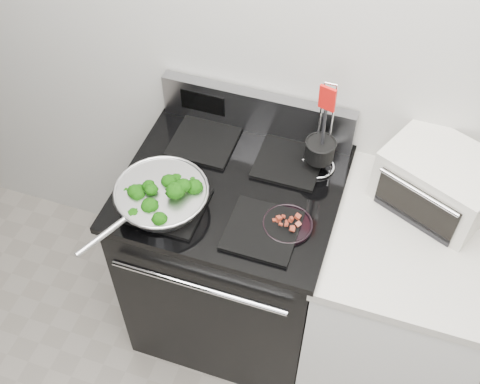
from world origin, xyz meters
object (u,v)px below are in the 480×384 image
at_px(skillet, 161,196).
at_px(bacon_plate, 288,223).
at_px(gas_range, 233,255).
at_px(utensil_holder, 319,154).
at_px(toaster_oven, 439,180).

distance_m(skillet, bacon_plate, 0.45).
xyz_separation_m(skillet, bacon_plate, (0.44, 0.06, -0.04)).
relative_size(gas_range, bacon_plate, 6.47).
relative_size(utensil_holder, toaster_oven, 0.85).
bearing_deg(skillet, bacon_plate, 31.73).
bearing_deg(skillet, gas_range, 66.65).
bearing_deg(bacon_plate, skillet, -172.78).
bearing_deg(skillet, toaster_oven, 46.04).
xyz_separation_m(skillet, utensil_holder, (0.47, 0.36, 0.02)).
xyz_separation_m(utensil_holder, toaster_oven, (0.43, 0.00, 0.01)).
bearing_deg(utensil_holder, toaster_oven, 14.30).
bearing_deg(gas_range, utensil_holder, 32.56).
xyz_separation_m(gas_range, utensil_holder, (0.28, 0.18, 0.53)).
bearing_deg(toaster_oven, bacon_plate, -122.55).
distance_m(gas_range, toaster_oven, 0.91).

